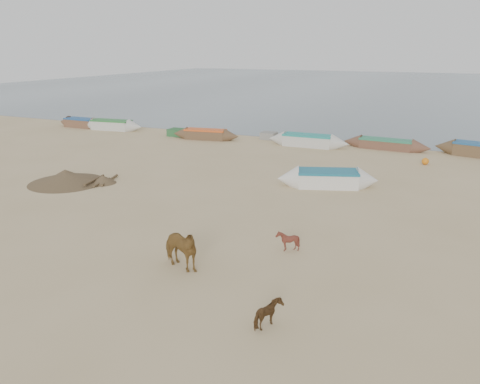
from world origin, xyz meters
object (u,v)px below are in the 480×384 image
Objects in this scene: cow_adult at (179,248)px; near_canoe at (327,179)px; calf_front at (288,241)px; calf_right at (269,315)px.

near_canoe is (2.04, 11.73, -0.30)m from cow_adult.
cow_adult reaches higher than calf_front.
cow_adult is at bearing -31.64° from calf_front.
cow_adult is 2.29× the size of calf_right.
cow_adult reaches higher than calf_right.
calf_front is at bearing -104.86° from near_canoe.
near_canoe is (-0.78, 8.81, 0.05)m from calf_front.
cow_adult is 4.08m from calf_front.
calf_right is at bearing -101.82° from near_canoe.
near_canoe is at bearing 2.50° from calf_right.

